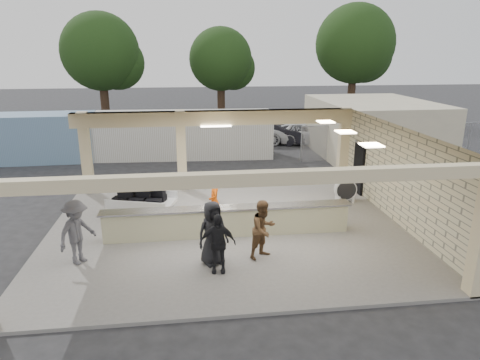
{
  "coord_description": "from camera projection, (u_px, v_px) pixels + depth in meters",
  "views": [
    {
      "loc": [
        -1.24,
        -13.5,
        5.98
      ],
      "look_at": [
        0.59,
        1.0,
        1.52
      ],
      "focal_mm": 32.0,
      "sensor_mm": 36.0,
      "label": 1
    }
  ],
  "objects": [
    {
      "name": "baggage_counter",
      "position": [
        228.0,
        221.0,
        14.06
      ],
      "size": [
        8.2,
        0.58,
        0.98
      ],
      "color": "#BAB68B",
      "rests_on": "pavilion"
    },
    {
      "name": "adjacent_building",
      "position": [
        372.0,
        128.0,
        24.87
      ],
      "size": [
        6.0,
        8.0,
        3.2
      ],
      "primitive_type": "cube",
      "color": "beige",
      "rests_on": "ground"
    },
    {
      "name": "ground",
      "position": [
        227.0,
        231.0,
        14.71
      ],
      "size": [
        120.0,
        120.0,
        0.0
      ],
      "primitive_type": "plane",
      "color": "#262628",
      "rests_on": "ground"
    },
    {
      "name": "fence",
      "position": [
        404.0,
        140.0,
        24.26
      ],
      "size": [
        12.06,
        0.06,
        2.03
      ],
      "color": "gray",
      "rests_on": "ground"
    },
    {
      "name": "baggage_handler",
      "position": [
        214.0,
        201.0,
        14.88
      ],
      "size": [
        0.36,
        0.62,
        1.67
      ],
      "primitive_type": "imported",
      "rotation": [
        0.0,
        0.0,
        4.75
      ],
      "color": "#E8550C",
      "rests_on": "pavilion"
    },
    {
      "name": "passenger_c",
      "position": [
        77.0,
        232.0,
        12.07
      ],
      "size": [
        1.07,
        1.25,
        1.9
      ],
      "primitive_type": "imported",
      "rotation": [
        0.0,
        0.0,
        0.95
      ],
      "color": "#4E4D52",
      "rests_on": "pavilion"
    },
    {
      "name": "tree_mid",
      "position": [
        224.0,
        62.0,
        38.36
      ],
      "size": [
        6.0,
        5.6,
        8.0
      ],
      "color": "#382619",
      "rests_on": "ground"
    },
    {
      "name": "passenger_a",
      "position": [
        263.0,
        229.0,
        12.44
      ],
      "size": [
        0.92,
        0.79,
        1.76
      ],
      "primitive_type": "imported",
      "rotation": [
        0.0,
        0.0,
        0.6
      ],
      "color": "brown",
      "rests_on": "pavilion"
    },
    {
      "name": "tree_left",
      "position": [
        105.0,
        55.0,
        35.08
      ],
      "size": [
        6.6,
        6.3,
        9.0
      ],
      "color": "#382619",
      "rests_on": "ground"
    },
    {
      "name": "tree_right",
      "position": [
        358.0,
        47.0,
        38.48
      ],
      "size": [
        7.2,
        7.0,
        10.0
      ],
      "color": "#382619",
      "rests_on": "ground"
    },
    {
      "name": "passenger_d",
      "position": [
        213.0,
        233.0,
        12.06
      ],
      "size": [
        0.99,
        0.7,
        1.87
      ],
      "primitive_type": "imported",
      "rotation": [
        0.0,
        0.0,
        0.4
      ],
      "color": "black",
      "rests_on": "pavilion"
    },
    {
      "name": "car_white_b",
      "position": [
        408.0,
        133.0,
        28.32
      ],
      "size": [
        4.74,
        3.27,
        1.41
      ],
      "primitive_type": "imported",
      "rotation": [
        0.0,
        0.0,
        1.17
      ],
      "color": "white",
      "rests_on": "ground"
    },
    {
      "name": "container_white",
      "position": [
        167.0,
        135.0,
        24.6
      ],
      "size": [
        12.09,
        2.98,
        2.6
      ],
      "primitive_type": "cube",
      "rotation": [
        0.0,
        0.0,
        -0.05
      ],
      "color": "silver",
      "rests_on": "ground"
    },
    {
      "name": "passenger_b",
      "position": [
        218.0,
        243.0,
        11.63
      ],
      "size": [
        1.02,
        0.46,
        1.69
      ],
      "primitive_type": "imported",
      "rotation": [
        0.0,
        0.0,
        -0.1
      ],
      "color": "black",
      "rests_on": "pavilion"
    },
    {
      "name": "pavilion",
      "position": [
        231.0,
        188.0,
        14.97
      ],
      "size": [
        12.01,
        10.0,
        3.55
      ],
      "color": "slate",
      "rests_on": "ground"
    },
    {
      "name": "car_white_a",
      "position": [
        303.0,
        133.0,
        28.28
      ],
      "size": [
        5.45,
        3.68,
        1.42
      ],
      "primitive_type": "imported",
      "rotation": [
        0.0,
        0.0,
        1.28
      ],
      "color": "white",
      "rests_on": "ground"
    },
    {
      "name": "drum_fan",
      "position": [
        345.0,
        190.0,
        17.13
      ],
      "size": [
        0.88,
        0.48,
        0.97
      ],
      "rotation": [
        0.0,
        0.0,
        -0.04
      ],
      "color": "white",
      "rests_on": "pavilion"
    },
    {
      "name": "car_dark",
      "position": [
        270.0,
        132.0,
        28.38
      ],
      "size": [
        4.97,
        3.12,
        1.56
      ],
      "primitive_type": "imported",
      "rotation": [
        0.0,
        0.0,
        1.23
      ],
      "color": "black",
      "rests_on": "ground"
    },
    {
      "name": "luggage_cart",
      "position": [
        142.0,
        199.0,
        15.5
      ],
      "size": [
        2.54,
        1.98,
        1.3
      ],
      "rotation": [
        0.0,
        0.0,
        -0.3
      ],
      "color": "white",
      "rests_on": "pavilion"
    }
  ]
}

